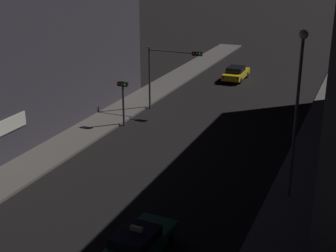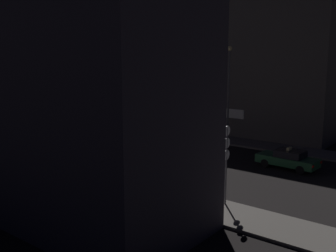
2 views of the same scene
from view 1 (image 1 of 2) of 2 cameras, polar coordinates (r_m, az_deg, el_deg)
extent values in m
cube|color=#5B5651|center=(43.13, -3.78, 2.76)|extent=(3.03, 60.26, 0.17)
cube|color=#5B5651|center=(38.97, 17.63, -0.02)|extent=(3.03, 60.26, 0.17)
cube|color=#3D3842|center=(36.89, -17.45, 9.96)|extent=(6.82, 26.32, 13.89)
cube|color=white|center=(31.86, -17.86, 0.20)|extent=(0.08, 2.80, 0.90)
cube|color=white|center=(26.92, 18.51, -3.43)|extent=(0.08, 2.80, 0.90)
cube|color=#1E512D|center=(21.80, -3.50, -13.75)|extent=(2.03, 4.49, 0.60)
cube|color=black|center=(21.35, -3.80, -12.78)|extent=(1.69, 2.06, 0.50)
cylinder|color=black|center=(23.29, -3.56, -12.23)|extent=(0.25, 0.65, 0.64)
cylinder|color=black|center=(22.65, 0.06, -13.19)|extent=(0.25, 0.65, 0.64)
cube|color=#F4E08C|center=(21.24, -3.69, -11.86)|extent=(0.57, 0.21, 0.20)
cube|color=yellow|center=(51.38, 7.93, 6.01)|extent=(1.80, 4.40, 0.60)
cube|color=black|center=(51.06, 7.90, 6.56)|extent=(1.58, 1.98, 0.50)
cube|color=red|center=(49.47, 6.40, 5.66)|extent=(0.24, 0.06, 0.16)
cube|color=red|center=(49.08, 8.09, 5.47)|extent=(0.24, 0.06, 0.16)
cylinder|color=black|center=(52.93, 7.47, 6.10)|extent=(0.22, 0.64, 0.64)
cylinder|color=black|center=(52.54, 9.15, 5.91)|extent=(0.22, 0.64, 0.64)
cylinder|color=black|center=(50.38, 6.62, 5.44)|extent=(0.22, 0.64, 0.64)
cylinder|color=black|center=(49.97, 8.38, 5.24)|extent=(0.22, 0.64, 0.64)
cylinder|color=#47474C|center=(40.97, -2.17, 5.58)|extent=(0.16, 0.16, 5.27)
cylinder|color=#47474C|center=(39.63, 0.55, 8.64)|extent=(4.17, 0.10, 0.10)
cube|color=black|center=(38.90, 3.42, 8.40)|extent=(0.80, 0.28, 0.32)
sphere|color=#3F0C0C|center=(38.82, 2.98, 8.38)|extent=(0.20, 0.20, 0.20)
sphere|color=#3F2D0C|center=(38.74, 3.33, 8.35)|extent=(0.20, 0.20, 0.20)
sphere|color=#19E54C|center=(38.65, 3.68, 8.32)|extent=(0.20, 0.20, 0.20)
cylinder|color=#47474C|center=(37.15, -5.22, 2.63)|extent=(0.16, 0.16, 3.53)
cube|color=black|center=(36.73, -5.30, 4.89)|extent=(0.80, 0.28, 0.32)
sphere|color=#3F0C0C|center=(36.70, -5.77, 4.86)|extent=(0.20, 0.20, 0.20)
sphere|color=#3F2D0C|center=(36.58, -5.43, 4.83)|extent=(0.20, 0.20, 0.20)
sphere|color=#19E54C|center=(36.47, -5.08, 4.79)|extent=(0.20, 0.20, 0.20)
cylinder|color=#47474C|center=(25.75, 14.61, 0.41)|extent=(0.16, 0.16, 8.45)
sphere|color=#F4D88C|center=(24.69, 15.50, 10.23)|extent=(0.46, 0.46, 0.46)
camera|label=2|loc=(37.02, -58.32, 3.86)|focal=43.06mm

